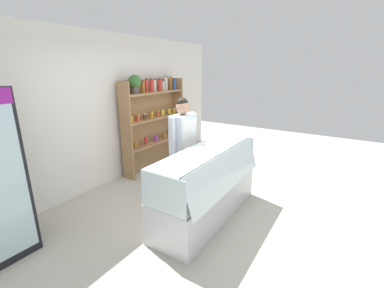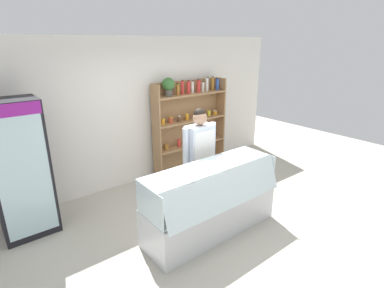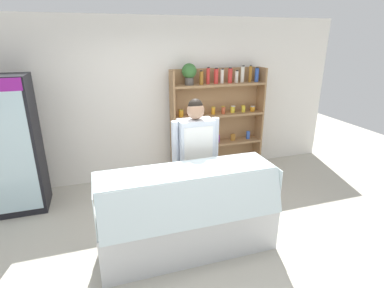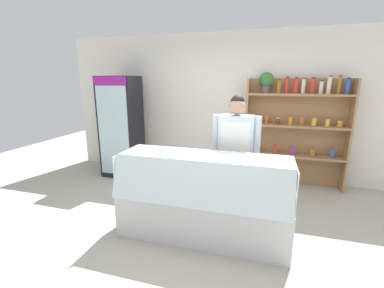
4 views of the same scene
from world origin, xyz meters
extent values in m
plane|color=#B7B2A3|center=(0.00, 0.00, 0.00)|extent=(12.00, 12.00, 0.00)
cube|color=white|center=(0.00, 2.16, 1.35)|extent=(6.80, 0.10, 2.70)
cube|color=black|center=(-2.11, 1.58, 0.96)|extent=(0.70, 0.56, 1.92)
cube|color=silver|center=(-2.11, 1.29, 0.96)|extent=(0.62, 0.01, 1.72)
cube|color=#8C1E8C|center=(-2.11, 1.29, 1.83)|extent=(0.66, 0.01, 0.16)
cylinder|color=orange|center=(-2.30, 1.35, 0.33)|extent=(0.05, 0.05, 0.17)
cylinder|color=#9E6623|center=(-2.11, 1.35, 0.33)|extent=(0.06, 0.06, 0.17)
cylinder|color=#9E6623|center=(-1.92, 1.35, 0.34)|extent=(0.06, 0.06, 0.17)
cylinder|color=red|center=(-2.30, 1.35, 0.84)|extent=(0.06, 0.06, 0.16)
cylinder|color=#3356B2|center=(-2.11, 1.35, 0.83)|extent=(0.07, 0.07, 0.14)
cylinder|color=#3356B2|center=(-1.92, 1.35, 0.87)|extent=(0.07, 0.07, 0.22)
cylinder|color=#2D8C38|center=(-2.30, 1.35, 1.33)|extent=(0.05, 0.05, 0.14)
cylinder|color=red|center=(-2.11, 1.35, 1.33)|extent=(0.07, 0.07, 0.14)
cylinder|color=orange|center=(-1.92, 1.35, 1.35)|extent=(0.07, 0.07, 0.17)
cube|color=#9E754C|center=(1.07, 2.01, 0.94)|extent=(1.67, 0.02, 1.87)
cube|color=#9E754C|center=(0.25, 1.87, 0.94)|extent=(0.03, 0.28, 1.87)
cube|color=#9E754C|center=(1.89, 1.87, 0.94)|extent=(0.03, 0.28, 1.87)
cube|color=#9E754C|center=(1.07, 1.87, 0.56)|extent=(1.61, 0.28, 0.04)
cube|color=#9E754C|center=(1.07, 1.87, 1.09)|extent=(1.61, 0.28, 0.04)
cube|color=#9E754C|center=(1.07, 1.87, 1.61)|extent=(1.61, 0.28, 0.04)
cylinder|color=#4C4742|center=(0.54, 1.87, 1.69)|extent=(0.14, 0.14, 0.12)
sphere|color=#33662D|center=(0.54, 1.87, 1.86)|extent=(0.24, 0.24, 0.24)
cylinder|color=#9E6623|center=(0.75, 1.86, 1.74)|extent=(0.07, 0.07, 0.21)
cylinder|color=black|center=(0.75, 1.87, 1.85)|extent=(0.04, 0.04, 0.02)
cylinder|color=red|center=(0.87, 1.89, 1.76)|extent=(0.06, 0.06, 0.26)
cylinder|color=black|center=(0.87, 1.87, 1.90)|extent=(0.04, 0.04, 0.02)
cylinder|color=red|center=(1.01, 1.87, 1.75)|extent=(0.07, 0.07, 0.25)
cylinder|color=black|center=(1.01, 1.87, 1.88)|extent=(0.05, 0.05, 0.02)
cylinder|color=silver|center=(1.13, 1.90, 1.75)|extent=(0.06, 0.06, 0.23)
cylinder|color=black|center=(1.13, 1.87, 1.87)|extent=(0.04, 0.04, 0.02)
cylinder|color=red|center=(1.27, 1.87, 1.75)|extent=(0.08, 0.08, 0.24)
cylinder|color=black|center=(1.27, 1.87, 1.88)|extent=(0.05, 0.05, 0.02)
cylinder|color=silver|center=(1.39, 1.89, 1.73)|extent=(0.06, 0.06, 0.20)
cylinder|color=black|center=(1.39, 1.87, 1.83)|extent=(0.04, 0.04, 0.02)
cylinder|color=silver|center=(1.51, 1.90, 1.77)|extent=(0.07, 0.07, 0.27)
cylinder|color=black|center=(1.51, 1.87, 1.91)|extent=(0.04, 0.04, 0.02)
cylinder|color=#9E6623|center=(1.65, 1.88, 1.77)|extent=(0.06, 0.06, 0.27)
cylinder|color=black|center=(1.65, 1.87, 1.91)|extent=(0.04, 0.04, 0.02)
cylinder|color=#3356B2|center=(1.77, 1.87, 1.75)|extent=(0.07, 0.07, 0.23)
cylinder|color=black|center=(1.77, 1.87, 1.87)|extent=(0.05, 0.05, 0.02)
cylinder|color=orange|center=(0.39, 1.88, 1.16)|extent=(0.08, 0.08, 0.11)
cylinder|color=gold|center=(0.39, 1.87, 1.22)|extent=(0.08, 0.08, 0.01)
cylinder|color=#BF4C2D|center=(0.58, 1.89, 1.16)|extent=(0.09, 0.09, 0.11)
cylinder|color=gold|center=(0.58, 1.87, 1.23)|extent=(0.09, 0.09, 0.01)
cylinder|color=brown|center=(0.77, 1.89, 1.15)|extent=(0.07, 0.07, 0.10)
cylinder|color=silver|center=(0.77, 1.87, 1.21)|extent=(0.07, 0.07, 0.01)
cylinder|color=orange|center=(0.98, 1.88, 1.16)|extent=(0.07, 0.07, 0.12)
cylinder|color=gold|center=(0.98, 1.87, 1.23)|extent=(0.07, 0.07, 0.01)
cylinder|color=#BF4C2D|center=(1.16, 1.86, 1.16)|extent=(0.06, 0.06, 0.12)
cylinder|color=gold|center=(1.16, 1.87, 1.23)|extent=(0.07, 0.07, 0.01)
cylinder|color=yellow|center=(1.35, 1.89, 1.16)|extent=(0.08, 0.08, 0.11)
cylinder|color=silver|center=(1.35, 1.87, 1.22)|extent=(0.08, 0.08, 0.01)
cylinder|color=yellow|center=(1.55, 1.86, 1.16)|extent=(0.07, 0.07, 0.11)
cylinder|color=gold|center=(1.55, 1.87, 1.22)|extent=(0.07, 0.07, 0.01)
cylinder|color=orange|center=(1.74, 1.87, 1.15)|extent=(0.08, 0.08, 0.08)
cylinder|color=silver|center=(1.74, 1.87, 1.19)|extent=(0.09, 0.09, 0.01)
cube|color=#9E6623|center=(0.46, 1.87, 0.64)|extent=(0.08, 0.04, 0.13)
cube|color=red|center=(0.76, 1.87, 0.66)|extent=(0.06, 0.04, 0.16)
cube|color=purple|center=(1.07, 1.87, 0.65)|extent=(0.07, 0.05, 0.13)
cube|color=#9E6623|center=(1.38, 1.87, 0.64)|extent=(0.08, 0.04, 0.12)
cube|color=#3356B2|center=(1.68, 1.87, 0.65)|extent=(0.06, 0.04, 0.15)
cube|color=silver|center=(-0.08, -0.04, 0.28)|extent=(1.99, 0.66, 0.55)
cube|color=white|center=(-0.08, -0.04, 0.57)|extent=(1.93, 0.60, 0.03)
cube|color=silver|center=(-0.08, -0.34, 0.78)|extent=(1.95, 0.16, 0.47)
cube|color=silver|center=(-0.08, 0.01, 1.00)|extent=(1.95, 0.50, 0.01)
cube|color=silver|center=(-1.06, -0.04, 0.78)|extent=(0.01, 0.62, 0.45)
cube|color=silver|center=(0.91, -0.04, 0.78)|extent=(0.01, 0.62, 0.45)
cube|color=tan|center=(-0.88, 0.04, 0.61)|extent=(0.17, 0.13, 0.06)
cube|color=white|center=(-0.88, -0.15, 0.61)|extent=(0.05, 0.03, 0.02)
cube|color=beige|center=(-0.61, 0.04, 0.61)|extent=(0.16, 0.11, 0.06)
cube|color=white|center=(-0.61, -0.15, 0.61)|extent=(0.05, 0.03, 0.02)
cube|color=tan|center=(-0.34, 0.04, 0.61)|extent=(0.16, 0.11, 0.06)
cube|color=white|center=(-0.34, -0.15, 0.61)|extent=(0.05, 0.03, 0.02)
cube|color=tan|center=(-0.08, 0.04, 0.61)|extent=(0.16, 0.14, 0.05)
cube|color=white|center=(-0.08, -0.15, 0.61)|extent=(0.05, 0.03, 0.02)
cube|color=tan|center=(0.19, 0.04, 0.61)|extent=(0.17, 0.14, 0.06)
cube|color=white|center=(0.19, -0.15, 0.61)|extent=(0.05, 0.03, 0.02)
cube|color=beige|center=(0.46, 0.04, 0.61)|extent=(0.17, 0.13, 0.04)
cube|color=white|center=(0.46, -0.15, 0.61)|extent=(0.05, 0.03, 0.02)
cube|color=beige|center=(0.72, 0.04, 0.61)|extent=(0.16, 0.12, 0.04)
cube|color=white|center=(0.72, -0.15, 0.61)|extent=(0.05, 0.03, 0.02)
cylinder|color=#A35B4C|center=(-0.89, -0.13, 0.65)|extent=(0.18, 0.15, 0.13)
cylinder|color=#A35B4C|center=(-0.67, -0.13, 0.64)|extent=(0.21, 0.14, 0.12)
cylinder|color=tan|center=(-0.45, -0.13, 0.65)|extent=(0.16, 0.12, 0.12)
cylinder|color=white|center=(0.42, -0.11, 0.69)|extent=(0.07, 0.07, 0.21)
cylinder|color=white|center=(0.52, -0.11, 0.70)|extent=(0.07, 0.07, 0.23)
cylinder|color=#2D2D38|center=(0.12, 0.57, 0.38)|extent=(0.13, 0.13, 0.77)
cylinder|color=#2D2D38|center=(0.31, 0.57, 0.38)|extent=(0.13, 0.13, 0.77)
cube|color=silver|center=(0.21, 0.57, 1.09)|extent=(0.44, 0.24, 0.63)
cube|color=white|center=(0.21, 0.44, 0.75)|extent=(0.37, 0.01, 1.19)
cylinder|color=silver|center=(-0.06, 0.57, 1.12)|extent=(0.09, 0.09, 0.57)
cylinder|color=silver|center=(0.48, 0.57, 1.12)|extent=(0.09, 0.09, 0.57)
sphere|color=tan|center=(0.21, 0.57, 1.52)|extent=(0.22, 0.22, 0.22)
sphere|color=black|center=(0.21, 0.58, 1.57)|extent=(0.18, 0.18, 0.18)
camera|label=1|loc=(-3.01, -1.65, 2.09)|focal=24.00mm
camera|label=2|loc=(-2.59, -2.78, 2.60)|focal=28.00mm
camera|label=3|loc=(-0.93, -2.85, 2.37)|focal=28.00mm
camera|label=4|loc=(0.58, -2.75, 1.84)|focal=24.00mm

